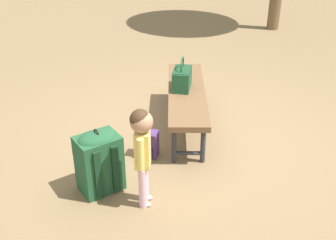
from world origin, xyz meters
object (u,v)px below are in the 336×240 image
child_standing (142,144)px  backpack_small (148,142)px  park_bench (187,95)px  backpack_large (99,160)px  handbag (182,78)px

child_standing → backpack_small: 0.85m
park_bench → backpack_large: bearing=-21.1°
backpack_large → backpack_small: size_ratio=1.93×
backpack_large → backpack_small: 0.68m
backpack_large → backpack_small: bearing=157.2°
park_bench → backpack_small: size_ratio=5.19×
handbag → child_standing: bearing=0.3°
park_bench → child_standing: 1.40m
park_bench → backpack_small: (0.67, -0.24, -0.23)m
handbag → child_standing: child_standing is taller
park_bench → backpack_small: 0.75m
handbag → child_standing: size_ratio=0.41×
child_standing → backpack_small: (-0.71, -0.18, -0.44)m
park_bench → child_standing: child_standing is taller
child_standing → handbag: bearing=-179.7°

